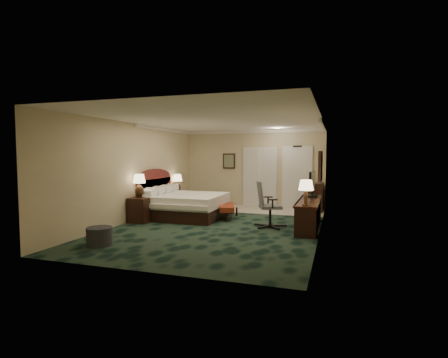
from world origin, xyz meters
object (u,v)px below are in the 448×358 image
(nightstand_far, at_px, (178,201))
(tv, at_px, (312,184))
(lamp_far, at_px, (177,183))
(nightstand_near, at_px, (141,210))
(minibar, at_px, (315,197))
(lamp_near, at_px, (139,186))
(bed_bench, at_px, (227,212))
(ottoman, at_px, (99,236))
(desk_chair, at_px, (270,205))
(bed, at_px, (186,206))
(desk, at_px, (309,214))

(nightstand_far, distance_m, tv, 4.69)
(lamp_far, bearing_deg, nightstand_near, -88.18)
(nightstand_far, bearing_deg, tv, -13.84)
(nightstand_near, distance_m, minibar, 5.57)
(lamp_near, xyz_separation_m, minibar, (4.44, 3.41, -0.53))
(bed_bench, bearing_deg, tv, -15.53)
(ottoman, xyz_separation_m, desk_chair, (2.98, 2.76, 0.40))
(nightstand_far, bearing_deg, lamp_near, -89.34)
(bed, height_order, desk_chair, desk_chair)
(nightstand_near, relative_size, lamp_near, 1.04)
(nightstand_near, distance_m, desk_chair, 3.52)
(nightstand_far, xyz_separation_m, lamp_far, (-0.03, 0.04, 0.59))
(lamp_near, height_order, minibar, lamp_near)
(lamp_near, distance_m, desk, 4.54)
(desk_chair, bearing_deg, lamp_far, 127.12)
(lamp_far, xyz_separation_m, minibar, (4.50, 0.92, -0.40))
(nightstand_near, height_order, ottoman, nightstand_near)
(bed, distance_m, tv, 3.64)
(tv, bearing_deg, nightstand_far, 168.98)
(nightstand_far, xyz_separation_m, desk, (4.48, -1.81, 0.08))
(bed, bearing_deg, nightstand_far, 123.60)
(nightstand_far, distance_m, lamp_near, 2.55)
(desk, xyz_separation_m, minibar, (-0.01, 2.77, 0.11))
(minibar, bearing_deg, nightstand_far, -167.86)
(lamp_far, relative_size, minibar, 0.68)
(nightstand_near, relative_size, ottoman, 1.30)
(nightstand_near, bearing_deg, nightstand_far, 91.14)
(nightstand_near, relative_size, nightstand_far, 1.22)
(bed, relative_size, desk, 0.87)
(ottoman, xyz_separation_m, tv, (3.93, 3.74, 0.86))
(lamp_near, bearing_deg, bed, 49.15)
(desk, height_order, desk_chair, desk_chair)
(bed, height_order, lamp_far, lamp_far)
(nightstand_far, relative_size, desk_chair, 0.47)
(lamp_far, height_order, bed_bench, lamp_far)
(ottoman, height_order, desk, desk)
(nightstand_far, xyz_separation_m, tv, (4.49, -1.11, 0.78))
(lamp_near, distance_m, desk_chair, 3.56)
(ottoman, xyz_separation_m, desk, (3.91, 3.04, 0.17))
(nightstand_far, height_order, desk, desk)
(tv, bearing_deg, bed_bench, -174.74)
(ottoman, distance_m, minibar, 7.01)
(bed_bench, xyz_separation_m, desk, (2.35, -0.60, 0.15))
(nightstand_near, distance_m, lamp_far, 2.52)
(desk, bearing_deg, ottoman, -142.12)
(lamp_near, xyz_separation_m, lamp_far, (-0.06, 2.49, -0.13))
(ottoman, bearing_deg, minibar, 56.10)
(lamp_far, height_order, desk_chair, lamp_far)
(bed_bench, relative_size, desk, 0.48)
(tv, relative_size, desk_chair, 0.75)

